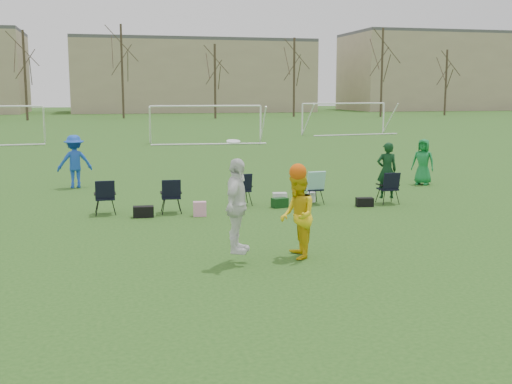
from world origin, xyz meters
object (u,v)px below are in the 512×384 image
object	(u,v)px
fielder_blue	(75,162)
goal_mid	(206,113)
center_contest	(269,210)
goal_right	(344,109)
fielder_green_far	(423,162)

from	to	relation	value
fielder_blue	goal_mid	xyz separation A→B (m)	(7.68, 18.73, 0.99)
fielder_blue	center_contest	size ratio (longest dim) A/B	0.76
goal_right	center_contest	bearing A→B (deg)	-121.41
goal_mid	goal_right	world-z (taller)	same
fielder_blue	goal_mid	bearing A→B (deg)	-122.94
center_contest	goal_right	bearing A→B (deg)	66.59
fielder_green_far	goal_mid	xyz separation A→B (m)	(-4.62, 20.87, 1.09)
center_contest	goal_right	size ratio (longest dim) A/B	0.33
fielder_blue	goal_right	bearing A→B (deg)	-139.16
center_contest	goal_right	xyz separation A→B (m)	(15.52, 35.85, 0.89)
goal_mid	fielder_blue	bearing A→B (deg)	-108.29
goal_right	fielder_green_far	bearing A→B (deg)	-113.36
center_contest	goal_right	distance (m)	39.08
fielder_green_far	fielder_blue	bearing A→B (deg)	-146.70
fielder_blue	fielder_green_far	xyz separation A→B (m)	(12.29, -2.15, -0.10)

